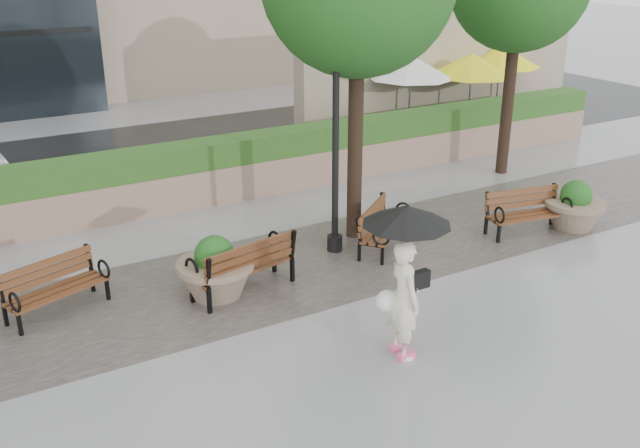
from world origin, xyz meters
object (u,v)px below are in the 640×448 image
bench_4 (526,221)px  planter_left (216,273)px  lamppost (335,149)px  pedestrian (405,267)px  planter_right (574,210)px  bench_2 (244,276)px  bench_3 (382,236)px  bench_1 (57,298)px

bench_4 → planter_left: planter_left is taller
lamppost → pedestrian: size_ratio=2.02×
planter_right → pedestrian: (-5.72, -2.04, 0.94)m
planter_right → planter_left: bearing=173.3°
bench_2 → planter_right: size_ratio=1.56×
planter_left → pedestrian: (1.56, -2.89, 0.92)m
planter_left → pedestrian: 3.42m
bench_4 → planter_right: planter_right is taller
planter_left → lamppost: lamppost is taller
bench_4 → planter_right: size_ratio=1.42×
bench_4 → lamppost: 4.21m
bench_3 → pedestrian: pedestrian is taller
pedestrian → bench_1: bearing=57.1°
bench_1 → planter_left: 2.44m
bench_4 → bench_3: bearing=174.3°
bench_2 → planter_right: bearing=162.0°
bench_4 → lamppost: lamppost is taller
bench_1 → bench_4: size_ratio=0.98×
bench_3 → planter_left: (-3.42, -0.23, 0.16)m
bench_2 → lamppost: (2.15, 0.67, 1.67)m
bench_1 → bench_4: bench_4 is taller
bench_1 → pedestrian: (3.89, -3.61, 1.08)m
planter_left → bench_2: bearing=-12.6°
pedestrian → planter_left: bearing=38.3°
planter_left → bench_4: bearing=-5.5°
bench_1 → bench_3: 5.77m
bench_2 → bench_3: (2.98, 0.33, -0.03)m
lamppost → bench_1: bearing=178.4°
bench_4 → lamppost: size_ratio=0.38×
bench_2 → planter_right: planter_right is taller
bench_3 → lamppost: 1.93m
bench_3 → planter_right: planter_right is taller
bench_2 → pedestrian: (1.12, -2.80, 1.05)m
bench_3 → planter_left: 3.43m
lamppost → bench_3: bearing=-22.4°
bench_1 → lamppost: 5.21m
planter_left → pedestrian: pedestrian is taller
bench_3 → planter_left: planter_left is taller
bench_1 → bench_2: (2.77, -0.81, 0.03)m
lamppost → pedestrian: 3.67m
bench_4 → planter_left: 6.29m
planter_left → pedestrian: bearing=-61.6°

